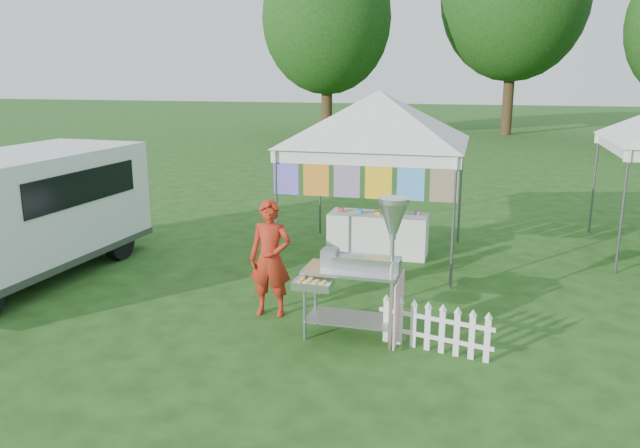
# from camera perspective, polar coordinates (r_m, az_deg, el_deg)

# --- Properties ---
(ground) EXTENTS (120.00, 120.00, 0.00)m
(ground) POSITION_cam_1_polar(r_m,az_deg,el_deg) (8.27, 1.01, -9.83)
(ground) COLOR #214112
(ground) RESTS_ON ground
(canopy_main) EXTENTS (4.24, 4.24, 3.45)m
(canopy_main) POSITION_cam_1_polar(r_m,az_deg,el_deg) (11.02, 5.42, 12.02)
(canopy_main) COLOR #59595E
(canopy_main) RESTS_ON ground
(tree_left) EXTENTS (6.40, 6.40, 9.53)m
(tree_left) POSITION_cam_1_polar(r_m,az_deg,el_deg) (32.42, 0.64, 18.22)
(tree_left) COLOR #362613
(tree_left) RESTS_ON ground
(donut_cart) EXTENTS (1.33, 0.88, 1.83)m
(donut_cart) POSITION_cam_1_polar(r_m,az_deg,el_deg) (7.73, 4.33, -3.06)
(donut_cart) COLOR gray
(donut_cart) RESTS_ON ground
(vendor) EXTENTS (0.61, 0.42, 1.63)m
(vendor) POSITION_cam_1_polar(r_m,az_deg,el_deg) (8.60, -4.55, -3.16)
(vendor) COLOR #AA2715
(vendor) RESTS_ON ground
(cargo_van) EXTENTS (2.23, 5.01, 2.04)m
(cargo_van) POSITION_cam_1_polar(r_m,az_deg,el_deg) (11.13, -26.01, 0.88)
(cargo_van) COLOR white
(cargo_van) RESTS_ON ground
(picket_fence) EXTENTS (1.41, 0.36, 0.56)m
(picket_fence) POSITION_cam_1_polar(r_m,az_deg,el_deg) (7.74, 10.45, -9.46)
(picket_fence) COLOR white
(picket_fence) RESTS_ON ground
(display_table) EXTENTS (1.80, 0.70, 0.77)m
(display_table) POSITION_cam_1_polar(r_m,az_deg,el_deg) (11.58, 5.32, -0.92)
(display_table) COLOR white
(display_table) RESTS_ON ground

